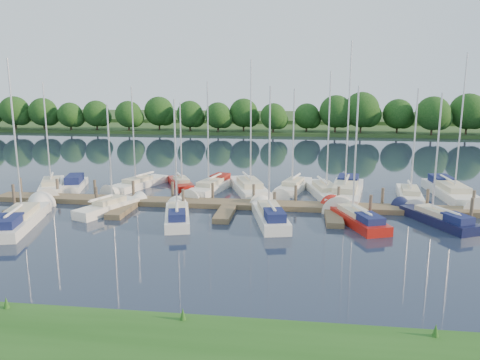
# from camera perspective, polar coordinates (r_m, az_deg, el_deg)

# --- Properties ---
(ground) EXTENTS (260.00, 260.00, 0.00)m
(ground) POSITION_cam_1_polar(r_m,az_deg,el_deg) (30.33, -3.40, -7.08)
(ground) COLOR #171F2F
(ground) RESTS_ON ground
(dock) EXTENTS (40.00, 6.00, 0.40)m
(dock) POSITION_cam_1_polar(r_m,az_deg,el_deg) (37.17, -1.30, -3.20)
(dock) COLOR brown
(dock) RESTS_ON ground
(mooring_pilings) EXTENTS (38.24, 2.84, 2.00)m
(mooring_pilings) POSITION_cam_1_polar(r_m,az_deg,el_deg) (38.15, -1.04, -2.19)
(mooring_pilings) COLOR #473D33
(mooring_pilings) RESTS_ON ground
(far_shore) EXTENTS (180.00, 30.00, 0.60)m
(far_shore) POSITION_cam_1_polar(r_m,az_deg,el_deg) (103.77, 4.42, 6.41)
(far_shore) COLOR #1F3E17
(far_shore) RESTS_ON ground
(distant_hill) EXTENTS (220.00, 40.00, 1.40)m
(distant_hill) POSITION_cam_1_polar(r_m,az_deg,el_deg) (128.63, 5.03, 7.59)
(distant_hill) COLOR #3A5826
(distant_hill) RESTS_ON ground
(treeline) EXTENTS (145.51, 10.06, 8.28)m
(treeline) POSITION_cam_1_polar(r_m,az_deg,el_deg) (90.39, 4.08, 8.13)
(treeline) COLOR #38281C
(treeline) RESTS_ON ground
(sailboat_n_0) EXTENTS (4.67, 7.82, 10.23)m
(sailboat_n_0) POSITION_cam_1_polar(r_m,az_deg,el_deg) (46.80, -21.99, -0.86)
(sailboat_n_0) COLOR white
(sailboat_n_0) RESTS_ON ground
(motorboat) EXTENTS (2.93, 5.85, 1.59)m
(motorboat) POSITION_cam_1_polar(r_m,az_deg,el_deg) (46.71, -19.55, -0.63)
(motorboat) COLOR white
(motorboat) RESTS_ON ground
(sailboat_n_2) EXTENTS (4.01, 7.70, 9.84)m
(sailboat_n_2) POSITION_cam_1_polar(r_m,az_deg,el_deg) (45.54, -12.41, -0.61)
(sailboat_n_2) COLOR white
(sailboat_n_2) RESTS_ON ground
(sailboat_n_3) EXTENTS (3.89, 6.30, 8.35)m
(sailboat_n_3) POSITION_cam_1_polar(r_m,az_deg,el_deg) (45.00, -7.15, -0.57)
(sailboat_n_3) COLOR #A1150E
(sailboat_n_3) RESTS_ON ground
(sailboat_n_4) EXTENTS (3.50, 8.14, 10.31)m
(sailboat_n_4) POSITION_cam_1_polar(r_m,az_deg,el_deg) (43.09, -3.59, -0.98)
(sailboat_n_4) COLOR white
(sailboat_n_4) RESTS_ON ground
(sailboat_n_5) EXTENTS (4.77, 9.58, 12.20)m
(sailboat_n_5) POSITION_cam_1_polar(r_m,az_deg,el_deg) (42.24, 1.20, -1.28)
(sailboat_n_5) COLOR white
(sailboat_n_5) RESTS_ON ground
(sailboat_n_6) EXTENTS (3.41, 7.63, 9.72)m
(sailboat_n_6) POSITION_cam_1_polar(r_m,az_deg,el_deg) (43.49, 6.47, -0.98)
(sailboat_n_6) COLOR white
(sailboat_n_6) RESTS_ON ground
(sailboat_n_7) EXTENTS (3.68, 8.91, 11.17)m
(sailboat_n_7) POSITION_cam_1_polar(r_m,az_deg,el_deg) (41.83, 10.38, -1.61)
(sailboat_n_7) COLOR white
(sailboat_n_7) RESTS_ON ground
(sailboat_n_8) EXTENTS (4.06, 10.90, 13.62)m
(sailboat_n_8) POSITION_cam_1_polar(r_m,az_deg,el_deg) (41.57, 12.70, -1.69)
(sailboat_n_8) COLOR white
(sailboat_n_8) RESTS_ON ground
(sailboat_n_9) EXTENTS (2.58, 7.66, 9.76)m
(sailboat_n_9) POSITION_cam_1_polar(r_m,az_deg,el_deg) (42.26, 20.00, -1.99)
(sailboat_n_9) COLOR white
(sailboat_n_9) RESTS_ON ground
(sailboat_n_10) EXTENTS (2.94, 10.03, 12.69)m
(sailboat_n_10) POSITION_cam_1_polar(r_m,az_deg,el_deg) (44.60, 24.42, -1.56)
(sailboat_n_10) COLOR white
(sailboat_n_10) RESTS_ON ground
(sailboat_s_0) EXTENTS (4.08, 9.43, 11.85)m
(sailboat_s_0) POSITION_cam_1_polar(r_m,az_deg,el_deg) (36.45, -25.18, -4.43)
(sailboat_s_0) COLOR white
(sailboat_s_0) RESTS_ON ground
(sailboat_s_1) EXTENTS (3.61, 6.50, 8.63)m
(sailboat_s_1) POSITION_cam_1_polar(r_m,az_deg,el_deg) (37.66, -15.54, -3.31)
(sailboat_s_1) COLOR white
(sailboat_s_1) RESTS_ON ground
(sailboat_s_2) EXTENTS (3.13, 7.03, 9.10)m
(sailboat_s_2) POSITION_cam_1_polar(r_m,az_deg,el_deg) (34.06, -7.67, -4.47)
(sailboat_s_2) COLOR white
(sailboat_s_2) RESTS_ON ground
(sailboat_s_3) EXTENTS (3.27, 7.77, 10.06)m
(sailboat_s_3) POSITION_cam_1_polar(r_m,az_deg,el_deg) (33.70, 3.64, -4.54)
(sailboat_s_3) COLOR white
(sailboat_s_3) RESTS_ON ground
(sailboat_s_4) EXTENTS (4.05, 7.79, 9.96)m
(sailboat_s_4) POSITION_cam_1_polar(r_m,az_deg,el_deg) (34.53, 13.82, -4.52)
(sailboat_s_4) COLOR #A1150E
(sailboat_s_4) RESTS_ON ground
(sailboat_s_5) EXTENTS (4.47, 7.19, 9.49)m
(sailboat_s_5) POSITION_cam_1_polar(r_m,az_deg,el_deg) (36.18, 22.73, -4.36)
(sailboat_s_5) COLOR #0F1333
(sailboat_s_5) RESTS_ON ground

